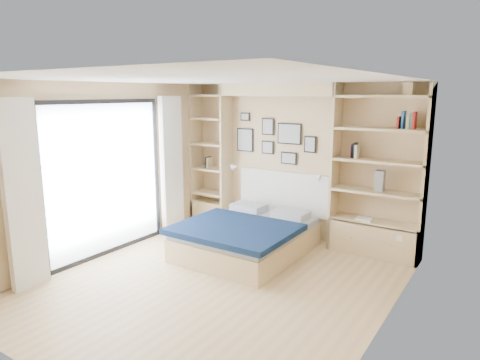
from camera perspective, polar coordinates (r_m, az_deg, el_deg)
The scene contains 8 objects.
ground at distance 5.52m, azimuth -3.18°, elevation -13.66°, with size 4.50×4.50×0.00m, color tan.
room_shell at distance 6.59m, azimuth 1.88°, elevation 0.42°, with size 4.50×4.50×4.50m.
bed at distance 6.42m, azimuth 1.03°, elevation -7.39°, with size 1.63×2.12×1.07m.
photo_gallery at distance 7.15m, azimuth 4.41°, elevation 5.53°, with size 1.48×0.02×0.82m.
reading_lamps at distance 6.96m, azimuth 4.55°, elevation 1.17°, with size 1.92×0.12×0.15m.
shelf_decor at distance 6.39m, azimuth 16.00°, elevation 5.17°, with size 3.51×0.23×2.03m.
deck at distance 8.06m, azimuth -24.38°, elevation -6.48°, with size 3.20×4.00×0.05m, color #776958.
deck_chair at distance 8.26m, azimuth -25.35°, elevation -3.78°, with size 0.65×0.79×0.69m.
Camera 1 is at (2.99, -4.00, 2.34)m, focal length 32.00 mm.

